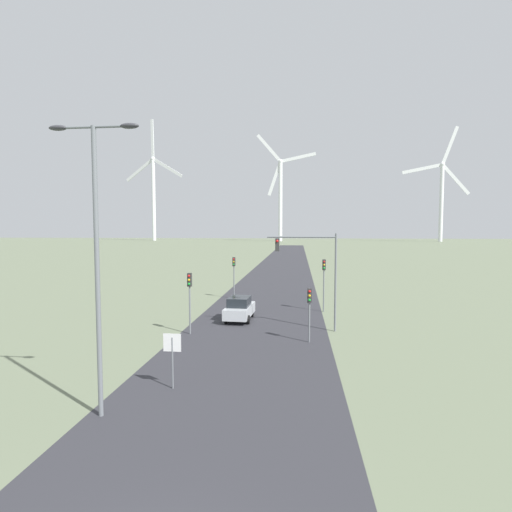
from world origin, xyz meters
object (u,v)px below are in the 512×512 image
at_px(traffic_light_post_near_left, 190,290).
at_px(wind_turbine_far_left, 153,190).
at_px(traffic_light_post_near_right, 309,303).
at_px(traffic_light_post_mid_right, 324,274).
at_px(stop_sign_near, 172,350).
at_px(wind_turbine_left, 280,192).
at_px(traffic_light_mast_overhead, 313,262).
at_px(wind_turbine_center, 442,193).
at_px(traffic_light_post_mid_left, 234,268).
at_px(streetlamp, 96,238).
at_px(car_approaching, 239,308).

relative_size(traffic_light_post_near_left, wind_turbine_far_left, 0.06).
relative_size(traffic_light_post_near_right, traffic_light_post_mid_right, 0.76).
bearing_deg(stop_sign_near, wind_turbine_left, 91.39).
bearing_deg(traffic_light_mast_overhead, traffic_light_post_near_right, -95.61).
distance_m(wind_turbine_far_left, wind_turbine_left, 78.58).
bearing_deg(stop_sign_near, wind_turbine_far_left, 110.59).
xyz_separation_m(traffic_light_post_near_right, wind_turbine_left, (-11.49, 210.46, 26.27)).
relative_size(traffic_light_post_near_right, wind_turbine_center, 0.05).
xyz_separation_m(traffic_light_mast_overhead, wind_turbine_far_left, (-90.21, 211.91, 26.44)).
relative_size(stop_sign_near, traffic_light_post_mid_left, 0.59).
bearing_deg(wind_turbine_left, streetlamp, -89.12).
distance_m(traffic_light_post_near_left, wind_turbine_far_left, 230.58).
distance_m(streetlamp, wind_turbine_center, 239.00).
height_order(traffic_light_post_mid_left, car_approaching, traffic_light_post_mid_left).
bearing_deg(traffic_light_post_mid_right, streetlamp, -115.34).
height_order(traffic_light_post_mid_right, wind_turbine_far_left, wind_turbine_far_left).
xyz_separation_m(traffic_light_mast_overhead, car_approaching, (-5.52, 2.68, -3.90)).
distance_m(stop_sign_near, traffic_light_mast_overhead, 13.03).
bearing_deg(streetlamp, traffic_light_post_near_left, 89.24).
distance_m(traffic_light_post_near_left, wind_turbine_center, 228.29).
relative_size(traffic_light_mast_overhead, wind_turbine_center, 0.11).
bearing_deg(wind_turbine_center, stop_sign_near, -111.28).
bearing_deg(traffic_light_post_mid_right, wind_turbine_center, 68.94).
height_order(traffic_light_post_near_left, wind_turbine_center, wind_turbine_center).
distance_m(traffic_light_post_near_right, traffic_light_post_mid_right, 9.62).
bearing_deg(stop_sign_near, streetlamp, -124.09).
relative_size(traffic_light_post_mid_right, traffic_light_mast_overhead, 0.66).
height_order(streetlamp, traffic_light_post_mid_right, streetlamp).
distance_m(streetlamp, traffic_light_post_mid_right, 22.66).
bearing_deg(traffic_light_post_near_left, traffic_light_post_near_right, -8.29).
relative_size(traffic_light_post_near_left, traffic_light_mast_overhead, 0.61).
bearing_deg(wind_turbine_left, wind_turbine_center, 0.24).
distance_m(car_approaching, wind_turbine_far_left, 227.75).
xyz_separation_m(traffic_light_post_near_left, traffic_light_post_mid_right, (9.43, 8.32, 0.25)).
height_order(traffic_light_post_mid_left, traffic_light_post_mid_right, traffic_light_post_mid_right).
bearing_deg(car_approaching, streetlamp, -99.97).
bearing_deg(stop_sign_near, traffic_light_post_mid_right, 66.21).
relative_size(wind_turbine_far_left, wind_turbine_center, 1.15).
height_order(traffic_light_post_near_right, wind_turbine_left, wind_turbine_left).
bearing_deg(traffic_light_post_mid_right, wind_turbine_left, 93.69).
bearing_deg(wind_turbine_left, traffic_light_post_mid_right, -86.31).
bearing_deg(streetlamp, traffic_light_post_near_right, 52.99).
distance_m(traffic_light_post_mid_left, traffic_light_mast_overhead, 14.30).
bearing_deg(streetlamp, traffic_light_post_mid_left, 87.97).
relative_size(stop_sign_near, wind_turbine_left, 0.04).
distance_m(traffic_light_mast_overhead, wind_turbine_left, 209.25).
relative_size(traffic_light_mast_overhead, wind_turbine_left, 0.11).
xyz_separation_m(traffic_light_post_mid_left, wind_turbine_far_left, (-82.72, 199.84, 28.16)).
bearing_deg(wind_turbine_center, streetlamp, -111.46).
bearing_deg(wind_turbine_far_left, traffic_light_post_mid_left, -67.51).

